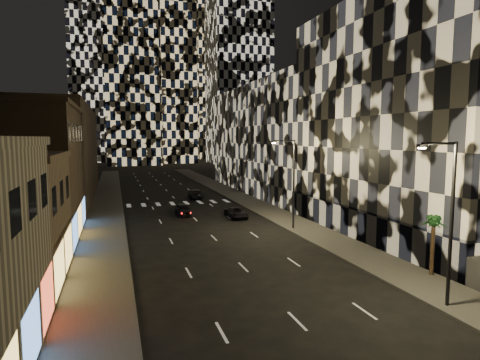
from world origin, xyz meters
TOP-DOWN VIEW (x-y plane):
  - sidewalk_left at (-10.00, 50.00)m, footprint 4.00×120.00m
  - sidewalk_right at (10.00, 50.00)m, footprint 4.00×120.00m
  - curb_left at (-7.90, 50.00)m, footprint 0.20×120.00m
  - curb_right at (7.90, 50.00)m, footprint 0.20×120.00m
  - retail_brown at (-17.00, 33.50)m, footprint 10.00×15.00m
  - retail_filler_left at (-17.00, 60.00)m, footprint 10.00×40.00m
  - midrise_right at (20.00, 24.50)m, footprint 16.00×25.00m
  - midrise_base at (12.30, 24.50)m, footprint 0.60×25.00m
  - midrise_filler_right at (20.00, 57.00)m, footprint 16.00×40.00m
  - tower_right_mid at (35.00, 135.00)m, footprint 20.00×20.00m
  - tower_left_back at (-12.00, 165.00)m, footprint 24.00×24.00m
  - tower_center_low at (-2.00, 140.00)m, footprint 18.00×18.00m
  - streetlight_near at (8.35, 10.00)m, footprint 2.55×0.25m
  - streetlight_far at (8.35, 30.00)m, footprint 2.55×0.25m
  - car_dark_midlane at (-0.92, 40.87)m, footprint 1.66×4.08m
  - car_dark_oncoming at (3.12, 53.86)m, footprint 2.59×5.13m
  - car_dark_rightlane at (4.72, 37.35)m, footprint 2.02×4.33m
  - palm_tree at (11.50, 14.29)m, footprint 2.04×2.08m

SIDE VIEW (x-z plane):
  - sidewalk_left at x=-10.00m, z-range 0.00..0.15m
  - sidewalk_right at x=10.00m, z-range 0.00..0.15m
  - curb_left at x=-7.90m, z-range 0.00..0.15m
  - curb_right at x=7.90m, z-range 0.00..0.15m
  - car_dark_rightlane at x=4.72m, z-range 0.00..1.20m
  - car_dark_midlane at x=-0.92m, z-range 0.00..1.39m
  - car_dark_oncoming at x=3.12m, z-range 0.00..1.43m
  - midrise_base at x=12.30m, z-range 0.00..3.00m
  - palm_tree at x=11.50m, z-range 1.47..5.55m
  - streetlight_near at x=8.35m, z-range 0.85..9.85m
  - streetlight_far at x=8.35m, z-range 0.85..9.85m
  - retail_brown at x=-17.00m, z-range 0.00..12.00m
  - retail_filler_left at x=-17.00m, z-range 0.00..14.00m
  - midrise_filler_right at x=20.00m, z-range 0.00..18.00m
  - midrise_right at x=20.00m, z-range 0.00..22.00m
  - tower_center_low at x=-2.00m, z-range 0.00..95.00m
  - tower_right_mid at x=35.00m, z-range 0.00..100.00m
  - tower_left_back at x=-12.00m, z-range 0.00..120.00m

